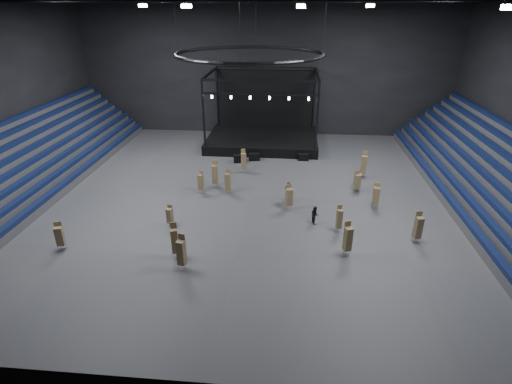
# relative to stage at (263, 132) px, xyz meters

# --- Properties ---
(floor) EXTENTS (50.00, 50.00, 0.00)m
(floor) POSITION_rel_stage_xyz_m (-0.00, -16.24, -1.45)
(floor) COLOR #444446
(floor) RESTS_ON ground
(wall_back) EXTENTS (50.00, 0.20, 18.00)m
(wall_back) POSITION_rel_stage_xyz_m (-0.00, 4.76, 7.55)
(wall_back) COLOR black
(wall_back) RESTS_ON ground
(wall_front) EXTENTS (50.00, 0.20, 18.00)m
(wall_front) POSITION_rel_stage_xyz_m (-0.00, -37.24, 7.55)
(wall_front) COLOR black
(wall_front) RESTS_ON ground
(bleachers_left) EXTENTS (7.20, 40.00, 6.40)m
(bleachers_left) POSITION_rel_stage_xyz_m (-22.94, -16.24, 0.28)
(bleachers_left) COLOR #48484B
(bleachers_left) RESTS_ON floor
(bleachers_right) EXTENTS (7.20, 40.00, 6.40)m
(bleachers_right) POSITION_rel_stage_xyz_m (22.94, -16.24, 0.28)
(bleachers_right) COLOR #48484B
(bleachers_right) RESTS_ON floor
(stage) EXTENTS (14.00, 10.00, 9.20)m
(stage) POSITION_rel_stage_xyz_m (0.00, 0.00, 0.00)
(stage) COLOR black
(stage) RESTS_ON floor
(truss_ring) EXTENTS (12.30, 12.30, 5.15)m
(truss_ring) POSITION_rel_stage_xyz_m (-0.00, -16.24, 11.55)
(truss_ring) COLOR black
(truss_ring) RESTS_ON ceiling
(floodlights) EXTENTS (28.60, 16.60, 0.25)m
(floodlights) POSITION_rel_stage_xyz_m (-0.00, -20.24, 15.15)
(floodlights) COLOR white
(floodlights) RESTS_ON roof_girders
(flight_case_left) EXTENTS (1.44, 0.90, 0.90)m
(flight_case_left) POSITION_rel_stage_xyz_m (-2.18, -7.36, -1.00)
(flight_case_left) COLOR black
(flight_case_left) RESTS_ON floor
(flight_case_mid) EXTENTS (1.37, 0.86, 0.85)m
(flight_case_mid) POSITION_rel_stage_xyz_m (-0.53, -6.58, -1.03)
(flight_case_mid) COLOR black
(flight_case_mid) RESTS_ON floor
(flight_case_right) EXTENTS (1.21, 0.62, 0.80)m
(flight_case_right) POSITION_rel_stage_xyz_m (5.26, -6.07, -1.05)
(flight_case_right) COLOR black
(flight_case_right) RESTS_ON floor
(chair_stack_0) EXTENTS (0.56, 0.56, 2.52)m
(chair_stack_0) POSITION_rel_stage_xyz_m (-2.21, -15.91, -0.17)
(chair_stack_0) COLOR silver
(chair_stack_0) RESTS_ON floor
(chair_stack_1) EXTENTS (0.59, 0.59, 2.26)m
(chair_stack_1) POSITION_rel_stage_xyz_m (-4.85, -15.90, -0.27)
(chair_stack_1) COLOR silver
(chair_stack_1) RESTS_ON floor
(chair_stack_2) EXTENTS (0.68, 0.68, 2.39)m
(chair_stack_2) POSITION_rel_stage_xyz_m (3.72, -18.62, -0.18)
(chair_stack_2) COLOR silver
(chair_stack_2) RESTS_ON floor
(chair_stack_3) EXTENTS (0.60, 0.60, 2.78)m
(chair_stack_3) POSITION_rel_stage_xyz_m (-4.37, -26.83, -0.05)
(chair_stack_3) COLOR silver
(chair_stack_3) RESTS_ON floor
(chair_stack_4) EXTENTS (0.53, 0.53, 2.00)m
(chair_stack_4) POSITION_rel_stage_xyz_m (10.44, -13.71, -0.37)
(chair_stack_4) COLOR silver
(chair_stack_4) RESTS_ON floor
(chair_stack_5) EXTENTS (0.62, 0.62, 2.43)m
(chair_stack_5) POSITION_rel_stage_xyz_m (11.46, -17.68, -0.16)
(chair_stack_5) COLOR silver
(chair_stack_5) RESTS_ON floor
(chair_stack_6) EXTENTS (0.67, 0.67, 2.28)m
(chair_stack_6) POSITION_rel_stage_xyz_m (-13.14, -26.66, -0.23)
(chair_stack_6) COLOR silver
(chair_stack_6) RESTS_ON floor
(chair_stack_7) EXTENTS (0.61, 0.61, 2.72)m
(chair_stack_7) POSITION_rel_stage_xyz_m (-3.50, -28.22, -0.05)
(chair_stack_7) COLOR silver
(chair_stack_7) RESTS_ON floor
(chair_stack_8) EXTENTS (0.66, 0.66, 2.85)m
(chair_stack_8) POSITION_rel_stage_xyz_m (11.43, -10.50, 0.02)
(chair_stack_8) COLOR silver
(chair_stack_8) RESTS_ON floor
(chair_stack_9) EXTENTS (0.53, 0.53, 1.93)m
(chair_stack_9) POSITION_rel_stage_xyz_m (-6.00, -22.55, -0.41)
(chair_stack_9) COLOR silver
(chair_stack_9) RESTS_ON floor
(chair_stack_10) EXTENTS (0.49, 0.49, 2.34)m
(chair_stack_10) POSITION_rel_stage_xyz_m (7.78, -22.13, -0.26)
(chair_stack_10) COLOR silver
(chair_stack_10) RESTS_ON floor
(chair_stack_11) EXTENTS (0.62, 0.62, 2.62)m
(chair_stack_11) POSITION_rel_stage_xyz_m (13.60, -23.25, -0.10)
(chair_stack_11) COLOR silver
(chair_stack_11) RESTS_ON floor
(chair_stack_12) EXTENTS (0.55, 0.55, 2.77)m
(chair_stack_12) POSITION_rel_stage_xyz_m (-3.74, -14.36, -0.04)
(chair_stack_12) COLOR silver
(chair_stack_12) RESTS_ON floor
(chair_stack_13) EXTENTS (0.67, 0.67, 2.74)m
(chair_stack_13) POSITION_rel_stage_xyz_m (8.04, -25.45, -0.05)
(chair_stack_13) COLOR silver
(chair_stack_13) RESTS_ON floor
(chair_stack_14) EXTENTS (0.67, 0.67, 2.15)m
(chair_stack_14) POSITION_rel_stage_xyz_m (10.27, -14.37, -0.29)
(chair_stack_14) COLOR silver
(chair_stack_14) RESTS_ON floor
(chair_stack_15) EXTENTS (0.63, 0.63, 2.66)m
(chair_stack_15) POSITION_rel_stage_xyz_m (-1.32, -10.40, -0.09)
(chair_stack_15) COLOR silver
(chair_stack_15) RESTS_ON floor
(man_center) EXTENTS (0.84, 0.72, 1.95)m
(man_center) POSITION_rel_stage_xyz_m (3.63, -16.98, -0.48)
(man_center) COLOR black
(man_center) RESTS_ON floor
(crew_member) EXTENTS (0.80, 0.90, 1.54)m
(crew_member) POSITION_rel_stage_xyz_m (5.91, -20.90, -0.68)
(crew_member) COLOR black
(crew_member) RESTS_ON floor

